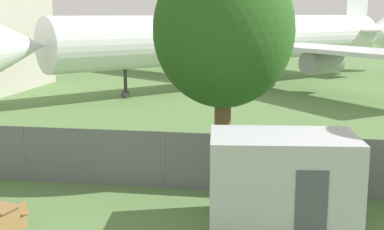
% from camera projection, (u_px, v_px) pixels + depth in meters
% --- Properties ---
extents(perimeter_fence, '(56.07, 0.07, 1.98)m').
position_uv_depth(perimeter_fence, '(163.00, 160.00, 18.15)').
color(perimeter_fence, slate).
rests_on(perimeter_fence, ground).
extents(airplane, '(30.66, 32.38, 11.30)m').
position_uv_depth(airplane, '(243.00, 39.00, 43.59)').
color(airplane, silver).
rests_on(airplane, ground).
extents(portable_cabin, '(4.31, 2.98, 2.59)m').
position_uv_depth(portable_cabin, '(282.00, 180.00, 15.03)').
color(portable_cabin, silver).
rests_on(portable_cabin, ground).
extents(tree_left_of_cabin, '(5.33, 5.33, 8.21)m').
position_uv_depth(tree_left_of_cabin, '(224.00, 31.00, 20.05)').
color(tree_left_of_cabin, brown).
rests_on(tree_left_of_cabin, ground).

